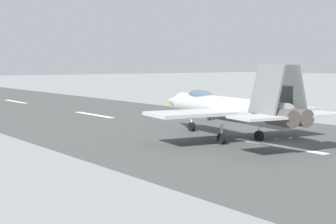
% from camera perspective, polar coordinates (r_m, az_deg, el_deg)
% --- Properties ---
extents(ground_plane, '(400.00, 400.00, 0.00)m').
position_cam_1_polar(ground_plane, '(36.28, 11.62, -3.62)').
color(ground_plane, gray).
extents(runway_strip, '(240.00, 26.00, 0.02)m').
position_cam_1_polar(runway_strip, '(36.27, 11.64, -3.61)').
color(runway_strip, '#414342').
rests_on(runway_strip, ground).
extents(fighter_jet, '(18.10, 13.28, 5.54)m').
position_cam_1_polar(fighter_jet, '(38.29, 6.46, 0.47)').
color(fighter_jet, '#A5A9A9').
rests_on(fighter_jet, ground).
extents(crew_person, '(0.66, 0.41, 1.66)m').
position_cam_1_polar(crew_person, '(51.02, 4.53, 0.00)').
color(crew_person, '#1E2338').
rests_on(crew_person, ground).
extents(marker_cone_mid, '(0.44, 0.44, 0.55)m').
position_cam_1_polar(marker_cone_mid, '(54.52, 11.36, -0.32)').
color(marker_cone_mid, orange).
rests_on(marker_cone_mid, ground).
extents(marker_cone_far, '(0.44, 0.44, 0.55)m').
position_cam_1_polar(marker_cone_far, '(67.95, 0.09, 0.90)').
color(marker_cone_far, orange).
rests_on(marker_cone_far, ground).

